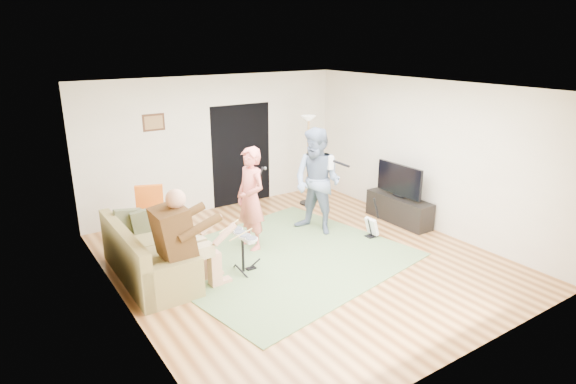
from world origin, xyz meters
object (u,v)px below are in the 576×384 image
object	(u,v)px
guitarist	(317,182)
torchiere_lamp	(308,144)
singer	(251,199)
guitar_spare	(372,226)
drum_kit	(243,255)
television	(399,180)
sofa	(144,261)
dining_chair	(151,230)
tv_cabinet	(399,209)

from	to	relation	value
guitarist	torchiere_lamp	world-z (taller)	guitarist
singer	guitar_spare	distance (m)	2.24
drum_kit	television	bearing A→B (deg)	3.17
sofa	television	size ratio (longest dim) A/B	1.93
dining_chair	tv_cabinet	xyz separation A→B (m)	(4.40, -1.30, -0.14)
sofa	tv_cabinet	size ratio (longest dim) A/B	1.46
guitar_spare	dining_chair	size ratio (longest dim) A/B	0.67
tv_cabinet	guitarist	bearing A→B (deg)	163.70
torchiere_lamp	tv_cabinet	size ratio (longest dim) A/B	1.34
tv_cabinet	dining_chair	bearing A→B (deg)	163.53
guitarist	torchiere_lamp	size ratio (longest dim) A/B	1.01
drum_kit	singer	world-z (taller)	singer
guitar_spare	tv_cabinet	distance (m)	1.00
torchiere_lamp	television	size ratio (longest dim) A/B	1.78
tv_cabinet	guitar_spare	bearing A→B (deg)	-163.65
singer	television	distance (m)	2.94
guitarist	television	bearing A→B (deg)	52.88
dining_chair	television	world-z (taller)	television
sofa	torchiere_lamp	xyz separation A→B (m)	(3.96, 1.37, 1.01)
guitarist	guitar_spare	world-z (taller)	guitarist
guitar_spare	tv_cabinet	bearing A→B (deg)	16.35
guitarist	torchiere_lamp	xyz separation A→B (m)	(0.78, 1.35, 0.34)
sofa	guitar_spare	distance (m)	3.90
tv_cabinet	television	distance (m)	0.60
guitarist	tv_cabinet	xyz separation A→B (m)	(1.62, -0.47, -0.70)
tv_cabinet	torchiere_lamp	bearing A→B (deg)	114.60
torchiere_lamp	dining_chair	distance (m)	3.71
drum_kit	guitarist	world-z (taller)	guitarist
dining_chair	guitarist	bearing A→B (deg)	4.87
guitarist	guitar_spare	size ratio (longest dim) A/B	2.60
sofa	dining_chair	bearing A→B (deg)	65.04
dining_chair	tv_cabinet	bearing A→B (deg)	4.97
tv_cabinet	singer	bearing A→B (deg)	169.86
guitarist	singer	bearing A→B (deg)	-112.62
singer	television	bearing A→B (deg)	74.92
sofa	torchiere_lamp	size ratio (longest dim) A/B	1.09
drum_kit	tv_cabinet	xyz separation A→B (m)	(3.50, 0.19, -0.03)
guitarist	dining_chair	size ratio (longest dim) A/B	1.74
drum_kit	guitarist	distance (m)	2.11
guitarist	tv_cabinet	distance (m)	1.83
drum_kit	torchiere_lamp	distance (m)	3.49
guitar_spare	television	world-z (taller)	television
singer	guitarist	size ratio (longest dim) A/B	0.91
singer	tv_cabinet	bearing A→B (deg)	75.09
torchiere_lamp	tv_cabinet	bearing A→B (deg)	-65.40
guitarist	television	xyz separation A→B (m)	(1.57, -0.47, -0.10)
guitar_spare	torchiere_lamp	bearing A→B (deg)	86.58
sofa	dining_chair	world-z (taller)	dining_chair
guitar_spare	torchiere_lamp	world-z (taller)	torchiere_lamp
guitar_spare	television	xyz separation A→B (m)	(0.91, 0.28, 0.64)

